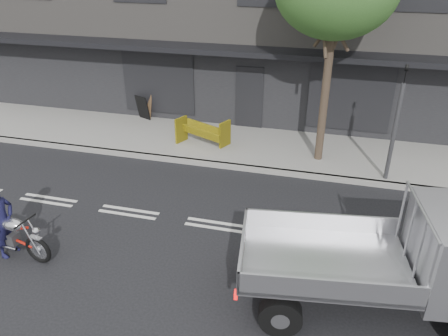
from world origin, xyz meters
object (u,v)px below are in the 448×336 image
Objects in this scene: rider at (3,221)px; sandwich_board at (143,108)px; traffic_light_pole at (394,131)px; motorcycle at (12,234)px; flatbed_ute at (440,255)px; construction_barrier at (201,134)px.

rider reaches higher than sandwich_board.
traffic_light_pole is 9.27m from sandwich_board.
sandwich_board is (-8.82, 2.65, -1.03)m from traffic_light_pole.
motorcycle is 0.40× the size of flatbed_ute.
traffic_light_pole reaches higher than flatbed_ute.
motorcycle is at bearing 175.60° from flatbed_ute.
traffic_light_pole reaches higher than rider.
construction_barrier reaches higher than motorcycle.
rider is 0.34× the size of flatbed_ute.
motorcycle is at bearing -62.69° from sandwich_board.
traffic_light_pole is 6.03m from construction_barrier.
rider is (-8.47, -5.56, -0.79)m from traffic_light_pole.
construction_barrier is at bearing 129.63° from flatbed_ute.
motorcycle is 1.19× the size of rider.
sandwich_board reaches higher than construction_barrier.
construction_barrier is (-6.33, 5.78, -0.69)m from flatbed_ute.
traffic_light_pole is at bearing -49.11° from rider.
traffic_light_pole is 0.68× the size of flatbed_ute.
sandwich_board is (-0.50, 8.21, 0.07)m from motorcycle.
sandwich_board is (-2.93, 1.89, 0.01)m from construction_barrier.
rider reaches higher than motorcycle.
motorcycle is (-8.31, -5.56, -1.10)m from traffic_light_pole.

